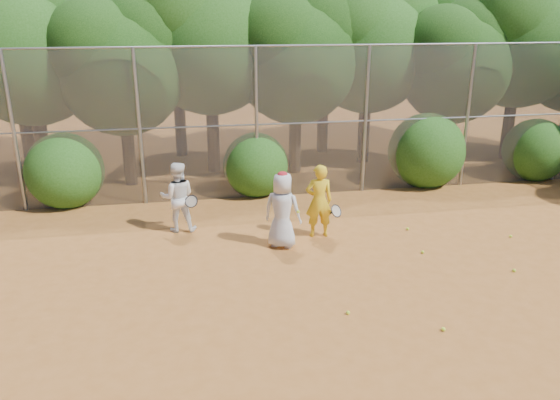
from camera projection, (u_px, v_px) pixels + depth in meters
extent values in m
plane|color=#9C5923|center=(361.00, 302.00, 9.61)|extent=(80.00, 80.00, 0.00)
cylinder|color=gray|center=(14.00, 133.00, 13.35)|extent=(0.09, 0.09, 4.00)
cylinder|color=gray|center=(140.00, 129.00, 13.85)|extent=(0.09, 0.09, 4.00)
cylinder|color=gray|center=(257.00, 125.00, 14.35)|extent=(0.09, 0.09, 4.00)
cylinder|color=gray|center=(366.00, 121.00, 14.85)|extent=(0.09, 0.09, 4.00)
cylinder|color=gray|center=(467.00, 117.00, 15.35)|extent=(0.09, 0.09, 4.00)
cylinder|color=gray|center=(294.00, 46.00, 13.86)|extent=(20.00, 0.05, 0.05)
cylinder|color=gray|center=(294.00, 123.00, 14.52)|extent=(20.00, 0.04, 0.04)
cube|color=slate|center=(294.00, 123.00, 14.52)|extent=(20.00, 0.02, 4.00)
cylinder|color=black|center=(42.00, 140.00, 15.92)|extent=(0.38, 0.38, 2.52)
sphere|color=#1E4D13|center=(29.00, 53.00, 15.10)|extent=(4.03, 4.03, 4.03)
sphere|color=#1E4D13|center=(58.00, 14.00, 15.28)|extent=(3.23, 3.23, 3.23)
cylinder|color=black|center=(128.00, 148.00, 15.74)|extent=(0.36, 0.36, 2.17)
sphere|color=black|center=(121.00, 73.00, 15.04)|extent=(3.47, 3.47, 3.47)
sphere|color=black|center=(145.00, 39.00, 15.19)|extent=(2.78, 2.78, 2.78)
sphere|color=black|center=(94.00, 48.00, 14.47)|extent=(2.60, 2.60, 2.60)
cylinder|color=black|center=(213.00, 129.00, 17.01)|extent=(0.39, 0.39, 2.66)
sphere|color=#1E4D13|center=(209.00, 43.00, 16.15)|extent=(4.26, 4.26, 4.26)
sphere|color=#1E4D13|center=(235.00, 5.00, 16.33)|extent=(3.40, 3.40, 3.40)
sphere|color=#1E4D13|center=(182.00, 12.00, 15.45)|extent=(3.19, 3.19, 3.19)
cylinder|color=black|center=(295.00, 137.00, 16.93)|extent=(0.37, 0.37, 2.27)
sphere|color=black|center=(296.00, 63.00, 16.20)|extent=(3.64, 3.64, 3.64)
sphere|color=black|center=(317.00, 30.00, 16.36)|extent=(2.91, 2.91, 2.91)
sphere|color=black|center=(276.00, 38.00, 15.60)|extent=(2.73, 2.73, 2.73)
cylinder|color=black|center=(364.00, 126.00, 18.06)|extent=(0.38, 0.38, 2.45)
sphere|color=#1E4D13|center=(368.00, 51.00, 17.27)|extent=(3.92, 3.92, 3.92)
sphere|color=#1E4D13|center=(389.00, 18.00, 17.44)|extent=(3.14, 3.14, 3.14)
sphere|color=#1E4D13|center=(351.00, 25.00, 16.62)|extent=(2.94, 2.94, 2.94)
cylinder|color=black|center=(448.00, 134.00, 17.61)|extent=(0.36, 0.36, 2.10)
sphere|color=black|center=(454.00, 69.00, 16.93)|extent=(3.36, 3.36, 3.36)
sphere|color=black|center=(472.00, 41.00, 17.08)|extent=(2.69, 2.69, 2.69)
sphere|color=black|center=(443.00, 48.00, 16.38)|extent=(2.52, 2.52, 2.52)
cylinder|color=black|center=(509.00, 121.00, 18.50)|extent=(0.39, 0.39, 2.59)
sphere|color=#1E4D13|center=(520.00, 43.00, 17.67)|extent=(4.14, 4.14, 4.14)
sphere|color=#1E4D13|center=(540.00, 9.00, 17.85)|extent=(3.32, 3.32, 3.32)
sphere|color=#1E4D13|center=(508.00, 16.00, 16.98)|extent=(3.11, 3.11, 3.11)
cylinder|color=black|center=(25.00, 124.00, 17.87)|extent=(0.39, 0.39, 2.62)
sphere|color=#1E4D13|center=(13.00, 43.00, 17.02)|extent=(4.20, 4.20, 4.20)
sphere|color=#1E4D13|center=(39.00, 7.00, 17.21)|extent=(3.36, 3.36, 3.36)
cylinder|color=black|center=(180.00, 116.00, 18.86)|extent=(0.40, 0.40, 2.80)
sphere|color=#1E4D13|center=(175.00, 33.00, 17.96)|extent=(4.48, 4.48, 4.48)
sphere|color=#1E4D13|center=(148.00, 4.00, 17.22)|extent=(3.36, 3.36, 3.36)
cylinder|color=black|center=(323.00, 117.00, 19.37)|extent=(0.38, 0.38, 2.52)
sphere|color=#1E4D13|center=(325.00, 45.00, 18.56)|extent=(4.03, 4.03, 4.03)
sphere|color=#1E4D13|center=(345.00, 13.00, 18.73)|extent=(3.23, 3.23, 3.23)
sphere|color=#1E4D13|center=(307.00, 20.00, 17.89)|extent=(3.02, 3.02, 3.02)
cylinder|color=black|center=(434.00, 107.00, 20.65)|extent=(0.40, 0.40, 2.73)
sphere|color=#1E4D13|center=(441.00, 34.00, 19.76)|extent=(4.37, 4.37, 4.37)
sphere|color=#1E4D13|center=(461.00, 2.00, 19.95)|extent=(3.49, 3.49, 3.49)
sphere|color=#1E4D13|center=(427.00, 8.00, 19.04)|extent=(3.28, 3.28, 3.28)
sphere|color=#1E4D13|center=(64.00, 167.00, 14.13)|extent=(2.00, 2.00, 2.00)
sphere|color=#1E4D13|center=(256.00, 162.00, 14.99)|extent=(1.80, 1.80, 1.80)
sphere|color=#1E4D13|center=(427.00, 147.00, 15.76)|extent=(2.20, 2.20, 2.20)
sphere|color=#1E4D13|center=(535.00, 147.00, 16.40)|extent=(1.90, 1.90, 1.90)
imported|color=yellow|center=(319.00, 201.00, 12.14)|extent=(0.63, 0.43, 1.67)
torus|color=black|center=(336.00, 211.00, 12.07)|extent=(0.35, 0.31, 0.28)
cylinder|color=black|center=(330.00, 213.00, 12.23)|extent=(0.17, 0.23, 0.17)
imported|color=silver|center=(282.00, 210.00, 11.60)|extent=(0.96, 0.85, 1.66)
ellipsoid|color=#B01921|center=(282.00, 175.00, 11.34)|extent=(0.22, 0.22, 0.13)
sphere|color=#C7F12B|center=(298.00, 212.00, 11.45)|extent=(0.07, 0.07, 0.07)
imported|color=white|center=(178.00, 197.00, 12.45)|extent=(0.82, 0.66, 1.63)
torus|color=black|center=(191.00, 201.00, 12.22)|extent=(0.35, 0.27, 0.27)
cylinder|color=black|center=(194.00, 203.00, 12.44)|extent=(0.12, 0.25, 0.17)
sphere|color=#C7F12B|center=(423.00, 252.00, 11.49)|extent=(0.07, 0.07, 0.07)
sphere|color=#C7F12B|center=(511.00, 236.00, 12.29)|extent=(0.07, 0.07, 0.07)
sphere|color=#C7F12B|center=(443.00, 329.00, 8.71)|extent=(0.07, 0.07, 0.07)
sphere|color=#C7F12B|center=(514.00, 270.00, 10.68)|extent=(0.07, 0.07, 0.07)
sphere|color=#C7F12B|center=(348.00, 313.00, 9.19)|extent=(0.07, 0.07, 0.07)
sphere|color=#C7F12B|center=(408.00, 229.00, 12.70)|extent=(0.07, 0.07, 0.07)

